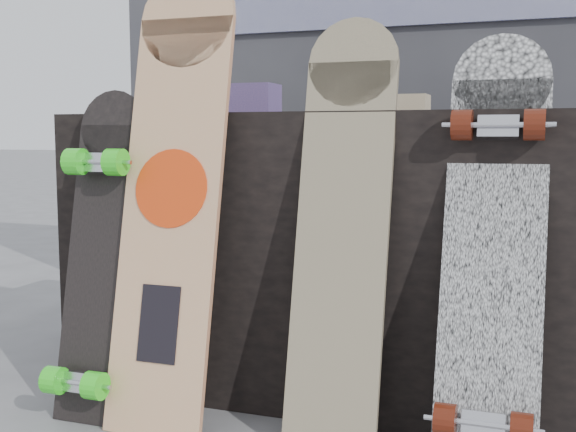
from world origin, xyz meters
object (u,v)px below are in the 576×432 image
at_px(longboard_celtic, 343,216).
at_px(longboard_cascadia, 493,242).
at_px(longboard_geisha, 173,182).
at_px(skateboard_dark, 97,251).
at_px(vendor_table, 354,253).

relative_size(longboard_celtic, longboard_cascadia, 1.05).
distance_m(longboard_geisha, longboard_cascadia, 0.80).
bearing_deg(skateboard_dark, longboard_celtic, 6.77).
xyz_separation_m(vendor_table, skateboard_dark, (-0.58, -0.42, 0.04)).
distance_m(longboard_cascadia, skateboard_dark, 1.00).
xyz_separation_m(longboard_geisha, skateboard_dark, (-0.20, -0.04, -0.18)).
height_order(vendor_table, longboard_geisha, longboard_geisha).
height_order(vendor_table, longboard_celtic, longboard_celtic).
xyz_separation_m(vendor_table, longboard_celtic, (0.06, -0.35, 0.15)).
distance_m(longboard_geisha, skateboard_dark, 0.28).
distance_m(longboard_celtic, skateboard_dark, 0.66).
bearing_deg(skateboard_dark, longboard_geisha, 11.90).
relative_size(vendor_table, skateboard_dark, 1.85).
bearing_deg(vendor_table, longboard_celtic, -80.09).
bearing_deg(longboard_cascadia, vendor_table, 139.18).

